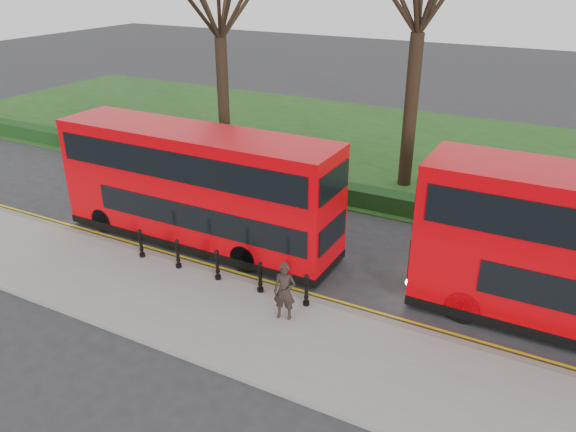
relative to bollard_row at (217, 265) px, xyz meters
The scene contains 10 objects.
ground 1.64m from the bollard_row, 63.42° to the left, with size 120.00×120.00×0.00m, color #28282B.
pavement 1.87m from the bollard_row, 67.73° to the right, with size 60.00×4.00×0.15m, color gray.
kerb 0.95m from the bollard_row, 27.39° to the left, with size 60.00×0.25×0.16m, color slate.
grass_verge 16.38m from the bollard_row, 87.63° to the left, with size 60.00×18.00×0.06m, color #1C4517.
hedge 8.18m from the bollard_row, 85.26° to the left, with size 60.00×0.90×0.80m, color black.
yellow_line_outer 1.14m from the bollard_row, 43.89° to the left, with size 60.00×0.10×0.01m, color yellow.
yellow_line_inner 1.26m from the bollard_row, 51.52° to the left, with size 60.00×0.10×0.01m, color yellow.
bollard_row is the anchor object (origin of this frame).
bus_lead 3.49m from the bollard_row, 136.81° to the left, with size 10.72×2.46×4.26m.
pedestrian 3.09m from the bollard_row, 16.58° to the right, with size 0.65×0.42×1.77m, color black.
Camera 1 is at (8.76, -14.17, 9.63)m, focal length 35.00 mm.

